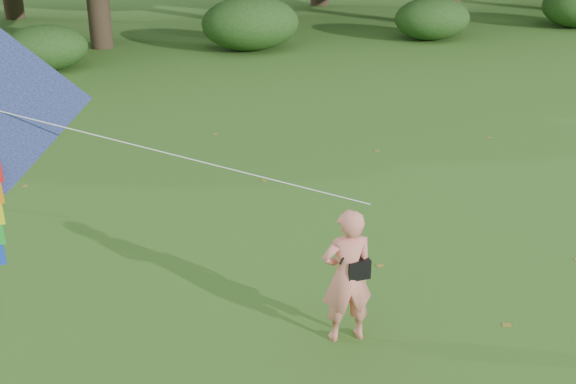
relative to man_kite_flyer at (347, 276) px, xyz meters
name	(u,v)px	position (x,y,z in m)	size (l,w,h in m)	color
ground	(417,344)	(0.84, -0.44, -0.93)	(100.00, 100.00, 0.00)	#265114
man_kite_flyer	(347,276)	(0.00, 0.00, 0.00)	(0.68, 0.44, 1.86)	#F18471
crossbody_bag	(357,267)	(0.12, -0.03, 0.12)	(0.43, 0.20, 0.72)	black
shrub_band	(146,34)	(0.12, 17.16, -0.07)	(39.15, 3.22, 1.88)	#264919
fallen_leaves	(403,223)	(2.34, 2.84, -0.92)	(10.50, 13.27, 0.01)	olive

